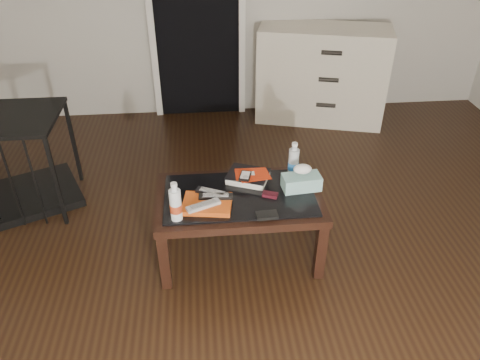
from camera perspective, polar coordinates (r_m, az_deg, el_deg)
The scene contains 18 objects.
ground at distance 2.90m, azimuth 4.53°, elevation -12.63°, with size 5.00×5.00×0.00m, color black.
room_shell at distance 2.06m, azimuth 6.63°, elevation 20.18°, with size 5.00×5.00×5.00m.
doorway at distance 4.56m, azimuth -5.37°, elevation 20.00°, with size 0.90×0.08×2.07m.
coffee_table at distance 2.85m, azimuth -0.07°, elevation -2.81°, with size 1.00×0.60×0.46m.
dresser at distance 4.66m, azimuth 9.88°, elevation 12.54°, with size 1.29×0.79×0.90m.
pet_crate at distance 3.78m, azimuth -26.43°, elevation 0.30°, with size 1.07×0.92×0.71m.
magazines at distance 2.72m, azimuth -4.02°, elevation -2.92°, with size 0.28×0.21×0.03m, color #C14812.
remote_silver at distance 2.67m, azimuth -4.49°, elevation -3.08°, with size 0.20×0.05×0.02m, color #A0A0A4.
remote_black_front at distance 2.73m, azimuth -2.97°, elevation -1.98°, with size 0.20×0.05×0.02m, color black.
remote_black_back at distance 2.77m, azimuth -3.41°, elevation -1.49°, with size 0.20×0.05×0.02m, color black.
textbook at distance 2.94m, azimuth 0.99°, elevation 0.43°, with size 0.25×0.20×0.05m, color black.
dvd_mailers at distance 2.91m, azimuth 1.29°, elevation 0.76°, with size 0.19×0.14×0.01m, color #B5270C.
ipod at distance 2.87m, azimuth 0.64°, elevation 0.51°, with size 0.06×0.10×0.02m, color black.
flip_phone at distance 2.80m, azimuth 3.69°, elevation -1.80°, with size 0.09×0.05×0.02m, color black.
wallet at distance 2.64m, azimuth 3.31°, elevation -4.30°, with size 0.12×0.07×0.02m, color black.
water_bottle_left at distance 2.58m, azimuth -7.89°, elevation -2.59°, with size 0.07×0.07×0.24m, color silver.
water_bottle_right at distance 2.94m, azimuth 6.56°, elevation 2.47°, with size 0.07×0.07×0.24m, color #B8BEC4.
tissue_box at distance 2.87m, azimuth 7.49°, elevation -0.26°, with size 0.23×0.12×0.09m, color teal.
Camera 1 is at (-0.41, -1.97, 2.10)m, focal length 35.00 mm.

